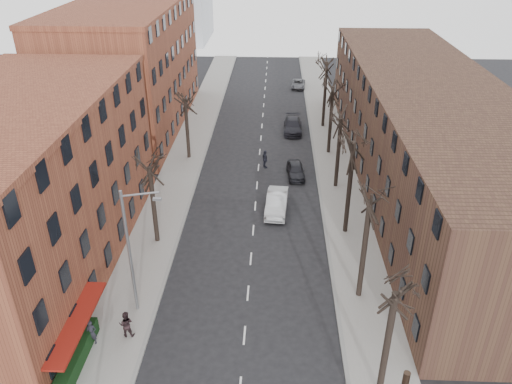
# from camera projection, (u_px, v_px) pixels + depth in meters

# --- Properties ---
(sidewalk_left) EXTENTS (4.00, 90.00, 0.15)m
(sidewalk_left) POSITION_uv_depth(u_px,v_px,m) (187.00, 154.00, 54.95)
(sidewalk_left) COLOR gray
(sidewalk_left) RESTS_ON ground
(sidewalk_right) EXTENTS (4.00, 90.00, 0.15)m
(sidewalk_right) POSITION_uv_depth(u_px,v_px,m) (333.00, 156.00, 54.37)
(sidewalk_right) COLOR gray
(sidewalk_right) RESTS_ON ground
(building_left_near) EXTENTS (12.00, 26.00, 12.00)m
(building_left_near) POSITION_uv_depth(u_px,v_px,m) (21.00, 192.00, 34.85)
(building_left_near) COLOR brown
(building_left_near) RESTS_ON ground
(building_left_far) EXTENTS (12.00, 28.00, 14.00)m
(building_left_far) POSITION_uv_depth(u_px,v_px,m) (129.00, 69.00, 59.81)
(building_left_far) COLOR brown
(building_left_far) RESTS_ON ground
(building_right) EXTENTS (12.00, 50.00, 10.00)m
(building_right) POSITION_uv_depth(u_px,v_px,m) (426.00, 132.00, 47.34)
(building_right) COLOR #452D20
(building_right) RESTS_ON ground
(awning_left) EXTENTS (1.20, 7.00, 0.15)m
(awning_left) POSITION_uv_depth(u_px,v_px,m) (85.00, 355.00, 29.60)
(awning_left) COLOR maroon
(awning_left) RESTS_ON ground
(hedge) EXTENTS (0.80, 6.00, 1.00)m
(hedge) POSITION_uv_depth(u_px,v_px,m) (75.00, 360.00, 28.41)
(hedge) COLOR black
(hedge) RESTS_ON sidewalk_left
(tree_right_b) EXTENTS (5.20, 5.20, 10.80)m
(tree_right_b) POSITION_uv_depth(u_px,v_px,m) (358.00, 296.00, 34.25)
(tree_right_b) COLOR black
(tree_right_b) RESTS_ON ground
(tree_right_c) EXTENTS (5.20, 5.20, 11.60)m
(tree_right_c) POSITION_uv_depth(u_px,v_px,m) (345.00, 232.00, 41.27)
(tree_right_c) COLOR black
(tree_right_c) RESTS_ON ground
(tree_right_d) EXTENTS (5.20, 5.20, 10.00)m
(tree_right_d) POSITION_uv_depth(u_px,v_px,m) (335.00, 187.00, 48.28)
(tree_right_d) COLOR black
(tree_right_d) RESTS_ON ground
(tree_right_e) EXTENTS (5.20, 5.20, 10.80)m
(tree_right_e) POSITION_uv_depth(u_px,v_px,m) (328.00, 153.00, 55.30)
(tree_right_e) COLOR black
(tree_right_e) RESTS_ON ground
(tree_right_f) EXTENTS (5.20, 5.20, 11.60)m
(tree_right_f) POSITION_uv_depth(u_px,v_px,m) (323.00, 127.00, 62.32)
(tree_right_f) COLOR black
(tree_right_f) RESTS_ON ground
(tree_left_a) EXTENTS (5.20, 5.20, 9.50)m
(tree_left_a) POSITION_uv_depth(u_px,v_px,m) (158.00, 242.00, 40.06)
(tree_left_a) COLOR black
(tree_left_a) RESTS_ON ground
(tree_left_b) EXTENTS (5.20, 5.20, 9.50)m
(tree_left_b) POSITION_uv_depth(u_px,v_px,m) (189.00, 158.00, 54.09)
(tree_left_b) COLOR black
(tree_left_b) RESTS_ON ground
(streetlight) EXTENTS (2.45, 0.22, 9.03)m
(streetlight) POSITION_uv_depth(u_px,v_px,m) (131.00, 248.00, 30.62)
(streetlight) COLOR slate
(streetlight) RESTS_ON ground
(silver_sedan) EXTENTS (2.15, 5.24, 1.69)m
(silver_sedan) POSITION_uv_depth(u_px,v_px,m) (277.00, 203.00, 43.89)
(silver_sedan) COLOR #A5A9AC
(silver_sedan) RESTS_ON ground
(parked_car_near) EXTENTS (1.94, 4.21, 1.40)m
(parked_car_near) POSITION_uv_depth(u_px,v_px,m) (296.00, 170.00, 49.92)
(parked_car_near) COLOR black
(parked_car_near) RESTS_ON ground
(parked_car_mid) EXTENTS (2.26, 5.37, 1.55)m
(parked_car_mid) POSITION_uv_depth(u_px,v_px,m) (293.00, 126.00, 60.55)
(parked_car_mid) COLOR black
(parked_car_mid) RESTS_ON ground
(parked_car_far) EXTENTS (2.28, 4.40, 1.19)m
(parked_car_far) POSITION_uv_depth(u_px,v_px,m) (298.00, 84.00, 76.58)
(parked_car_far) COLOR #5C5D64
(parked_car_far) RESTS_ON ground
(pedestrian_a) EXTENTS (0.65, 0.45, 1.69)m
(pedestrian_a) POSITION_uv_depth(u_px,v_px,m) (92.00, 333.00, 29.85)
(pedestrian_a) COLOR black
(pedestrian_a) RESTS_ON sidewalk_left
(pedestrian_b) EXTENTS (0.92, 0.74, 1.81)m
(pedestrian_b) POSITION_uv_depth(u_px,v_px,m) (126.00, 324.00, 30.40)
(pedestrian_b) COLOR black
(pedestrian_b) RESTS_ON sidewalk_left
(pedestrian_crossing) EXTENTS (0.90, 1.23, 1.93)m
(pedestrian_crossing) POSITION_uv_depth(u_px,v_px,m) (265.00, 159.00, 51.57)
(pedestrian_crossing) COLOR black
(pedestrian_crossing) RESTS_ON ground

